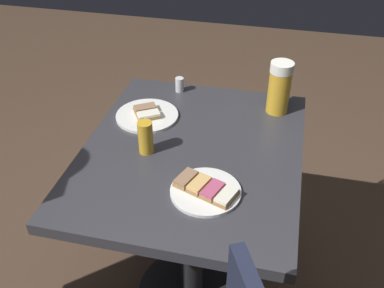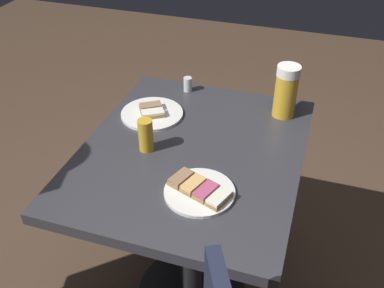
# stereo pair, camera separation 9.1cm
# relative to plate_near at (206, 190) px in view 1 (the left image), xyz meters

# --- Properties ---
(cafe_table) EXTENTS (0.68, 0.82, 0.74)m
(cafe_table) POSITION_rel_plate_near_xyz_m (0.08, -0.19, -0.17)
(cafe_table) COLOR black
(cafe_table) RESTS_ON ground_plane
(plate_near) EXTENTS (0.20, 0.20, 0.03)m
(plate_near) POSITION_rel_plate_near_xyz_m (0.00, 0.00, 0.00)
(plate_near) COLOR white
(plate_near) RESTS_ON cafe_table
(plate_far) EXTENTS (0.22, 0.22, 0.03)m
(plate_far) POSITION_rel_plate_near_xyz_m (0.28, -0.33, -0.00)
(plate_far) COLOR white
(plate_far) RESTS_ON cafe_table
(beer_mug) EXTENTS (0.08, 0.14, 0.19)m
(beer_mug) POSITION_rel_plate_near_xyz_m (-0.16, -0.48, 0.08)
(beer_mug) COLOR gold
(beer_mug) RESTS_ON cafe_table
(beer_glass_small) EXTENTS (0.05, 0.05, 0.11)m
(beer_glass_small) POSITION_rel_plate_near_xyz_m (0.22, -0.14, 0.04)
(beer_glass_small) COLOR gold
(beer_glass_small) RESTS_ON cafe_table
(salt_shaker) EXTENTS (0.03, 0.03, 0.05)m
(salt_shaker) POSITION_rel_plate_near_xyz_m (0.21, -0.54, 0.02)
(salt_shaker) COLOR silver
(salt_shaker) RESTS_ON cafe_table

